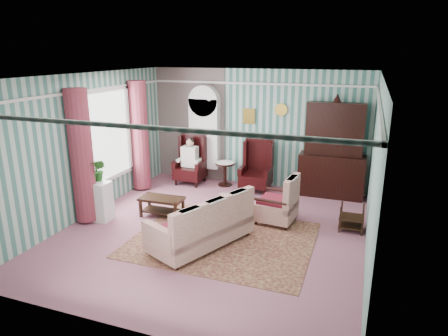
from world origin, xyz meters
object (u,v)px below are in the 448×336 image
(bookcase, at_px, (205,139))
(wingback_right, at_px, (256,166))
(dresser_hutch, at_px, (333,147))
(seated_woman, at_px, (190,161))
(sofa, at_px, (201,220))
(round_side_table, at_px, (225,174))
(plant_stand, at_px, (97,201))
(nest_table, at_px, (352,217))
(wingback_left, at_px, (190,160))
(coffee_table, at_px, (162,207))
(floral_armchair, at_px, (276,197))

(bookcase, distance_m, wingback_right, 1.63)
(dresser_hutch, distance_m, seated_woman, 3.56)
(seated_woman, height_order, sofa, seated_woman)
(round_side_table, height_order, sofa, sofa)
(round_side_table, bearing_deg, bookcase, 159.73)
(plant_stand, bearing_deg, sofa, -7.61)
(wingback_right, xyz_separation_m, sofa, (-0.15, -3.07, -0.15))
(wingback_right, xyz_separation_m, round_side_table, (-0.85, 0.15, -0.33))
(bookcase, xyz_separation_m, sofa, (1.35, -3.46, -0.65))
(dresser_hutch, distance_m, nest_table, 2.11)
(wingback_right, bearing_deg, wingback_left, 180.00)
(wingback_left, relative_size, sofa, 0.65)
(round_side_table, bearing_deg, plant_stand, -120.38)
(seated_woman, height_order, coffee_table, seated_woman)
(round_side_table, height_order, nest_table, round_side_table)
(seated_woman, xyz_separation_m, floral_armchair, (2.63, -1.65, -0.07))
(dresser_hutch, distance_m, floral_armchair, 2.21)
(bookcase, bearing_deg, sofa, -68.65)
(wingback_left, relative_size, nest_table, 2.31)
(wingback_right, height_order, coffee_table, wingback_right)
(bookcase, distance_m, round_side_table, 1.07)
(plant_stand, height_order, floral_armchair, floral_armchair)
(coffee_table, bearing_deg, wingback_right, 56.91)
(sofa, bearing_deg, wingback_right, 21.22)
(coffee_table, bearing_deg, sofa, -35.71)
(wingback_right, relative_size, coffee_table, 1.39)
(dresser_hutch, xyz_separation_m, coffee_table, (-3.16, -2.43, -0.98))
(floral_armchair, bearing_deg, wingback_right, 34.56)
(seated_woman, bearing_deg, sofa, -62.44)
(bookcase, relative_size, seated_woman, 1.90)
(wingback_left, bearing_deg, floral_armchair, -32.21)
(bookcase, height_order, floral_armchair, bookcase)
(wingback_right, distance_m, nest_table, 2.81)
(nest_table, xyz_separation_m, sofa, (-2.47, -1.52, 0.20))
(wingback_left, xyz_separation_m, seated_woman, (0.00, 0.00, -0.04))
(round_side_table, relative_size, sofa, 0.31)
(seated_woman, relative_size, floral_armchair, 1.13)
(wingback_right, relative_size, sofa, 0.65)
(nest_table, relative_size, coffee_table, 0.60)
(floral_armchair, bearing_deg, nest_table, -79.23)
(dresser_hutch, xyz_separation_m, round_side_table, (-2.60, -0.12, -0.88))
(bookcase, xyz_separation_m, plant_stand, (-1.05, -3.14, -0.72))
(seated_woman, relative_size, sofa, 0.61)
(nest_table, distance_m, coffee_table, 3.78)
(round_side_table, xyz_separation_m, coffee_table, (-0.56, -2.31, -0.10))
(coffee_table, bearing_deg, round_side_table, 76.40)
(dresser_hutch, relative_size, plant_stand, 2.95)
(dresser_hutch, distance_m, plant_stand, 5.31)
(wingback_right, relative_size, plant_stand, 1.56)
(nest_table, relative_size, sofa, 0.28)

